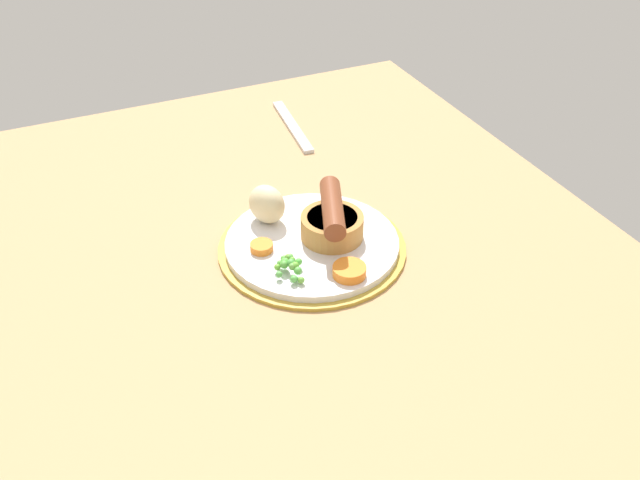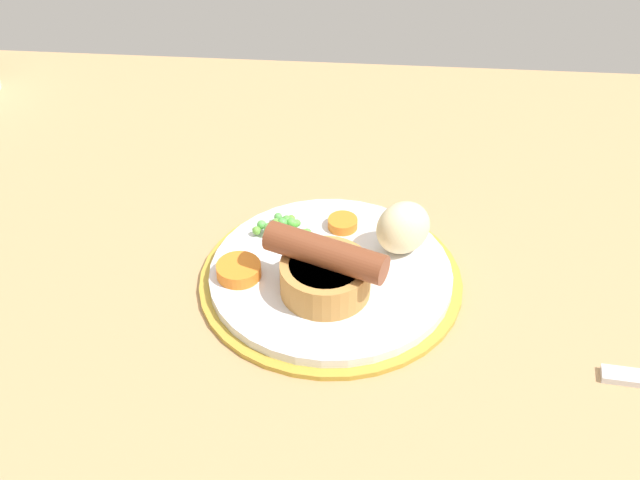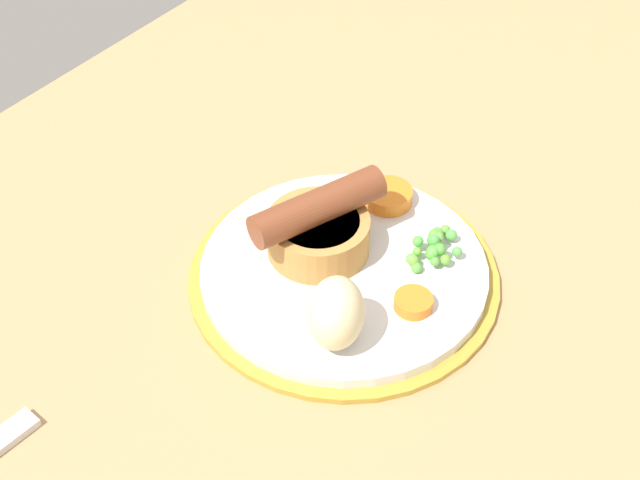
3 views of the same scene
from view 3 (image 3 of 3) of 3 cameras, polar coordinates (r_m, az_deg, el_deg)
name	(u,v)px [view 3 (image 3 of 3)]	position (r cm, az deg, el deg)	size (l,w,h in cm)	color
dining_table	(397,259)	(71.70, 4.96, -1.24)	(110.00, 80.00, 3.00)	tan
dinner_plate	(344,273)	(67.46, 1.54, -2.13)	(23.54, 23.54, 1.40)	#B79333
sausage_pudding	(318,227)	(66.50, -0.12, 0.86)	(10.89, 7.81, 5.64)	#BC8442
pea_pile	(432,247)	(67.35, 7.21, -0.43)	(5.54, 3.68, 1.92)	#64AB3C
potato_chunk_0	(336,313)	(60.10, 1.03, -4.69)	(5.05, 3.90, 5.13)	beige
carrot_slice_3	(413,302)	(63.92, 5.99, -4.00)	(2.80, 2.80, 0.96)	orange
carrot_slice_5	(388,196)	(71.98, 4.37, 2.81)	(3.96, 3.96, 1.21)	orange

